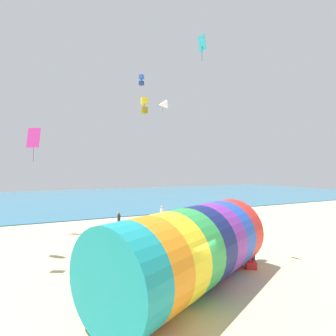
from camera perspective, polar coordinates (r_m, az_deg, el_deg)
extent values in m
plane|color=#CCBA8C|center=(10.79, 2.28, -28.15)|extent=(120.00, 120.00, 0.00)
cube|color=teal|center=(47.51, -19.83, -6.36)|extent=(120.00, 40.00, 0.10)
cylinder|color=teal|center=(8.66, -10.82, -22.88)|extent=(2.55, 3.55, 3.43)
cylinder|color=orange|center=(9.38, -5.42, -21.08)|extent=(2.55, 3.55, 3.43)
cylinder|color=yellow|center=(10.16, -0.93, -19.42)|extent=(2.55, 3.55, 3.43)
cylinder|color=green|center=(11.00, 2.82, -17.92)|extent=(2.55, 3.55, 3.43)
cylinder|color=navy|center=(11.88, 5.98, -16.58)|extent=(2.55, 3.55, 3.43)
cylinder|color=purple|center=(12.79, 8.65, -15.39)|extent=(2.55, 3.55, 3.43)
cylinder|color=blue|center=(13.74, 10.95, -14.33)|extent=(2.55, 3.55, 3.43)
cylinder|color=red|center=(14.70, 12.92, -13.40)|extent=(2.55, 3.55, 3.43)
cylinder|color=black|center=(15.21, 13.84, -12.95)|extent=(1.50, 2.83, 3.15)
cylinder|color=#383D56|center=(15.90, 18.01, -17.19)|extent=(0.24, 0.24, 0.84)
cube|color=#2D4CA5|center=(15.71, 18.00, -14.62)|extent=(0.40, 0.42, 0.63)
sphere|color=#9E7051|center=(15.60, 18.00, -13.02)|extent=(0.23, 0.23, 0.23)
cube|color=#2DB2C6|center=(16.56, 7.40, 25.35)|extent=(0.26, 0.61, 0.85)
cylinder|color=#1B6B77|center=(16.31, 7.40, 23.49)|extent=(0.03, 0.03, 0.86)
cube|color=blue|center=(19.77, -5.81, 19.12)|extent=(0.38, 0.38, 0.29)
cube|color=navy|center=(19.63, -5.81, 17.91)|extent=(0.38, 0.38, 0.29)
cylinder|color=black|center=(19.70, -5.81, 18.51)|extent=(0.02, 0.02, 0.78)
cube|color=#D1339E|center=(23.05, -27.23, 5.89)|extent=(1.03, 0.84, 1.56)
cylinder|color=#7D1E5E|center=(22.96, -27.24, 3.21)|extent=(0.03, 0.03, 1.57)
cone|color=white|center=(18.08, -1.17, 13.67)|extent=(0.74, 0.68, 0.64)
cylinder|color=gray|center=(17.98, -1.17, 12.26)|extent=(0.03, 0.03, 0.61)
cube|color=yellow|center=(22.44, -5.18, 14.34)|extent=(0.51, 0.51, 0.52)
cube|color=olive|center=(22.25, -5.18, 12.41)|extent=(0.51, 0.51, 0.52)
cylinder|color=black|center=(22.34, -5.18, 13.38)|extent=(0.02, 0.02, 1.38)
cylinder|color=#726651|center=(22.23, -10.64, -12.41)|extent=(0.24, 0.24, 0.78)
cube|color=#232328|center=(22.10, -10.64, -10.68)|extent=(0.28, 0.39, 0.58)
sphere|color=#9E7051|center=(22.03, -10.64, -9.62)|extent=(0.21, 0.21, 0.21)
cylinder|color=#726651|center=(24.11, -1.35, -11.36)|extent=(0.24, 0.24, 0.86)
cube|color=white|center=(23.98, -1.35, -9.59)|extent=(0.27, 0.39, 0.65)
sphere|color=tan|center=(23.91, -1.35, -8.50)|extent=(0.23, 0.23, 0.23)
cube|color=red|center=(14.76, 17.64, -19.53)|extent=(0.63, 0.58, 0.36)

